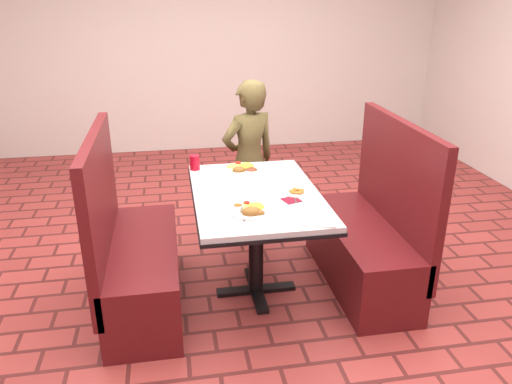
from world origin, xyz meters
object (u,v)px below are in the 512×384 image
at_px(near_dinner_plate, 251,208).
at_px(plantain_plate, 296,192).
at_px(far_dinner_plate, 242,167).
at_px(booth_bench_right, 368,240).
at_px(dining_table, 256,206).
at_px(diner_person, 249,161).
at_px(red_tumbler, 195,162).
at_px(booth_bench_left, 135,260).

height_order(near_dinner_plate, plantain_plate, near_dinner_plate).
distance_m(far_dinner_plate, plantain_plate, 0.57).
bearing_deg(booth_bench_right, dining_table, 180.00).
relative_size(booth_bench_right, far_dinner_plate, 4.16).
bearing_deg(near_dinner_plate, diner_person, 81.31).
bearing_deg(plantain_plate, red_tumbler, 136.42).
relative_size(booth_bench_right, near_dinner_plate, 4.60).
distance_m(diner_person, near_dinner_plate, 1.21).
bearing_deg(red_tumbler, plantain_plate, -43.58).
height_order(booth_bench_left, diner_person, diner_person).
bearing_deg(plantain_plate, far_dinner_plate, 118.84).
bearing_deg(far_dinner_plate, dining_table, -86.68).
distance_m(plantain_plate, red_tumbler, 0.84).
height_order(dining_table, diner_person, diner_person).
distance_m(booth_bench_left, diner_person, 1.30).
relative_size(dining_table, red_tumbler, 11.43).
xyz_separation_m(dining_table, red_tumbler, (-0.36, 0.51, 0.15)).
relative_size(booth_bench_left, near_dinner_plate, 4.60).
bearing_deg(near_dinner_plate, plantain_plate, 35.66).
xyz_separation_m(far_dinner_plate, red_tumbler, (-0.34, 0.08, 0.03)).
xyz_separation_m(booth_bench_right, red_tumbler, (-1.16, 0.51, 0.47)).
distance_m(booth_bench_right, plantain_plate, 0.70).
xyz_separation_m(far_dinner_plate, plantain_plate, (0.27, -0.50, -0.02)).
height_order(plantain_plate, red_tumbler, red_tumbler).
relative_size(dining_table, plantain_plate, 7.40).
distance_m(far_dinner_plate, red_tumbler, 0.35).
height_order(booth_bench_right, near_dinner_plate, booth_bench_right).
bearing_deg(far_dinner_plate, near_dinner_plate, -94.64).
distance_m(dining_table, booth_bench_left, 0.86).
bearing_deg(far_dinner_plate, plantain_plate, -61.16).
height_order(diner_person, near_dinner_plate, diner_person).
distance_m(booth_bench_right, red_tumbler, 1.35).
bearing_deg(diner_person, dining_table, 61.99).
xyz_separation_m(near_dinner_plate, far_dinner_plate, (0.06, 0.74, -0.00)).
relative_size(booth_bench_right, diner_person, 0.91).
distance_m(dining_table, near_dinner_plate, 0.34).
distance_m(diner_person, far_dinner_plate, 0.49).
bearing_deg(plantain_plate, dining_table, 164.36).
distance_m(booth_bench_left, red_tumbler, 0.82).
bearing_deg(booth_bench_left, diner_person, 44.64).
xyz_separation_m(diner_person, near_dinner_plate, (-0.18, -1.19, 0.12)).
distance_m(near_dinner_plate, plantain_plate, 0.41).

